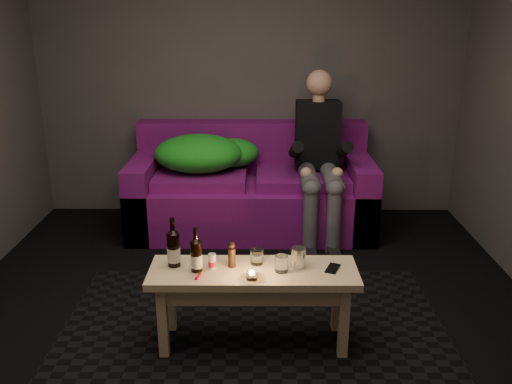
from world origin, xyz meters
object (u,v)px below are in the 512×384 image
Objects in this scene: person at (319,153)px; sofa at (252,192)px; beer_bottle_a at (173,248)px; beer_bottle_b at (196,255)px; coffee_table at (253,283)px; steel_cup at (298,257)px.

sofa is at bearing 163.38° from person.
beer_bottle_a is 0.16m from beer_bottle_b.
beer_bottle_a reaches higher than beer_bottle_b.
beer_bottle_b is (-0.33, -0.02, 0.19)m from coffee_table.
person reaches higher than coffee_table.
coffee_table is 0.38m from beer_bottle_b.
coffee_table is at bearing -171.38° from steel_cup.
person is at bearing 80.40° from steel_cup.
beer_bottle_a is 0.73m from steel_cup.
sofa reaches higher than beer_bottle_b.
person is 1.96m from beer_bottle_a.
coffee_table is 4.52× the size of beer_bottle_b.
steel_cup is (-0.28, -1.68, -0.19)m from person.
person reaches higher than beer_bottle_a.
beer_bottle_a is 1.13× the size of beer_bottle_b.
beer_bottle_a is (-0.42, -1.84, 0.27)m from sofa.
person is 5.34× the size of beer_bottle_b.
beer_bottle_a is at bearing 174.45° from coffee_table.
person reaches higher than steel_cup.
sofa reaches higher than coffee_table.
sofa is at bearing 91.24° from coffee_table.
person is at bearing 63.36° from beer_bottle_b.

